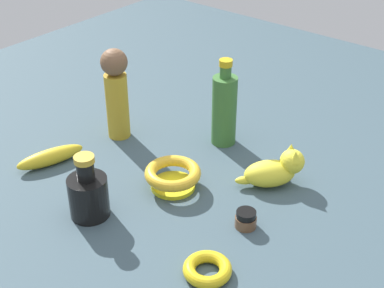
{
  "coord_description": "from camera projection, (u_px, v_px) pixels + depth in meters",
  "views": [
    {
      "loc": [
        -0.68,
        0.83,
        0.75
      ],
      "look_at": [
        0.0,
        0.0,
        0.08
      ],
      "focal_mm": 52.34,
      "sensor_mm": 36.0,
      "label": 1
    }
  ],
  "objects": [
    {
      "name": "ground",
      "position": [
        192.0,
        174.0,
        1.31
      ],
      "size": [
        2.0,
        2.0,
        0.0
      ],
      "primitive_type": "plane",
      "color": "#384C56"
    },
    {
      "name": "bottle_short",
      "position": [
        88.0,
        194.0,
        1.15
      ],
      "size": [
        0.08,
        0.08,
        0.15
      ],
      "color": "black",
      "rests_on": "ground"
    },
    {
      "name": "bowl",
      "position": [
        172.0,
        175.0,
        1.24
      ],
      "size": [
        0.13,
        0.13,
        0.05
      ],
      "color": "yellow",
      "rests_on": "ground"
    },
    {
      "name": "cat_figurine",
      "position": [
        276.0,
        170.0,
        1.25
      ],
      "size": [
        0.13,
        0.13,
        0.09
      ],
      "color": "yellow",
      "rests_on": "ground"
    },
    {
      "name": "bangle",
      "position": [
        207.0,
        269.0,
        1.02
      ],
      "size": [
        0.09,
        0.09,
        0.02
      ],
      "primitive_type": "torus",
      "color": "gold",
      "rests_on": "ground"
    },
    {
      "name": "bottle_tall",
      "position": [
        224.0,
        108.0,
        1.38
      ],
      "size": [
        0.06,
        0.06,
        0.23
      ],
      "color": "#386A30",
      "rests_on": "ground"
    },
    {
      "name": "person_figure_adult",
      "position": [
        116.0,
        91.0,
        1.39
      ],
      "size": [
        0.07,
        0.07,
        0.24
      ],
      "color": "gold",
      "rests_on": "ground"
    },
    {
      "name": "banana",
      "position": [
        50.0,
        157.0,
        1.33
      ],
      "size": [
        0.09,
        0.17,
        0.04
      ],
      "primitive_type": "ellipsoid",
      "rotation": [
        0.0,
        0.0,
        4.41
      ],
      "color": "gold",
      "rests_on": "ground"
    },
    {
      "name": "nail_polish_jar",
      "position": [
        246.0,
        219.0,
        1.14
      ],
      "size": [
        0.04,
        0.04,
        0.04
      ],
      "color": "brown",
      "rests_on": "ground"
    }
  ]
}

